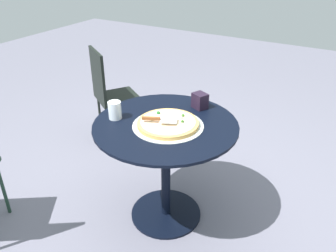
{
  "coord_description": "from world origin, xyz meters",
  "views": [
    {
      "loc": [
        -1.6,
        -0.95,
        1.74
      ],
      "look_at": [
        -0.02,
        -0.03,
        0.74
      ],
      "focal_mm": 36.69,
      "sensor_mm": 36.0,
      "label": 1
    }
  ],
  "objects_px": {
    "patio_table": "(166,151)",
    "pizza_on_tray": "(168,124)",
    "drinking_cup": "(115,110)",
    "pizza_server": "(159,119)",
    "napkin_dispenser": "(200,101)",
    "patio_chair_near": "(109,91)"
  },
  "relations": [
    {
      "from": "patio_table",
      "to": "pizza_on_tray",
      "type": "bearing_deg",
      "value": -123.46
    },
    {
      "from": "patio_table",
      "to": "drinking_cup",
      "type": "relative_size",
      "value": 8.02
    },
    {
      "from": "pizza_server",
      "to": "napkin_dispenser",
      "type": "xyz_separation_m",
      "value": [
        0.36,
        -0.09,
        -0.0
      ]
    },
    {
      "from": "pizza_on_tray",
      "to": "patio_chair_near",
      "type": "height_order",
      "value": "patio_chair_near"
    },
    {
      "from": "pizza_on_tray",
      "to": "drinking_cup",
      "type": "bearing_deg",
      "value": 103.6
    },
    {
      "from": "pizza_on_tray",
      "to": "patio_table",
      "type": "bearing_deg",
      "value": 56.54
    },
    {
      "from": "pizza_server",
      "to": "patio_chair_near",
      "type": "relative_size",
      "value": 0.23
    },
    {
      "from": "patio_table",
      "to": "drinking_cup",
      "type": "bearing_deg",
      "value": 107.92
    },
    {
      "from": "pizza_on_tray",
      "to": "napkin_dispenser",
      "type": "bearing_deg",
      "value": -10.06
    },
    {
      "from": "pizza_on_tray",
      "to": "patio_chair_near",
      "type": "bearing_deg",
      "value": 56.71
    },
    {
      "from": "patio_table",
      "to": "drinking_cup",
      "type": "xyz_separation_m",
      "value": [
        -0.1,
        0.31,
        0.26
      ]
    },
    {
      "from": "napkin_dispenser",
      "to": "patio_chair_near",
      "type": "bearing_deg",
      "value": -172.8
    },
    {
      "from": "pizza_server",
      "to": "patio_chair_near",
      "type": "xyz_separation_m",
      "value": [
        0.7,
        0.97,
        -0.28
      ]
    },
    {
      "from": "patio_table",
      "to": "drinking_cup",
      "type": "height_order",
      "value": "drinking_cup"
    },
    {
      "from": "pizza_server",
      "to": "napkin_dispenser",
      "type": "height_order",
      "value": "napkin_dispenser"
    },
    {
      "from": "pizza_server",
      "to": "drinking_cup",
      "type": "xyz_separation_m",
      "value": [
        -0.04,
        0.3,
        0.0
      ]
    },
    {
      "from": "pizza_on_tray",
      "to": "napkin_dispenser",
      "type": "height_order",
      "value": "napkin_dispenser"
    },
    {
      "from": "pizza_server",
      "to": "drinking_cup",
      "type": "bearing_deg",
      "value": 97.67
    },
    {
      "from": "pizza_server",
      "to": "napkin_dispenser",
      "type": "bearing_deg",
      "value": -14.36
    },
    {
      "from": "napkin_dispenser",
      "to": "patio_chair_near",
      "type": "distance_m",
      "value": 1.15
    },
    {
      "from": "pizza_server",
      "to": "napkin_dispenser",
      "type": "relative_size",
      "value": 2.03
    },
    {
      "from": "patio_table",
      "to": "napkin_dispenser",
      "type": "bearing_deg",
      "value": -15.66
    }
  ]
}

